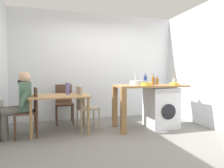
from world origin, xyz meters
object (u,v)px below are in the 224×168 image
at_px(bottle_tall_green, 145,79).
at_px(utensil_crock, 175,81).
at_px(chair_spare_by_wall, 64,101).
at_px(seated_person, 20,101).
at_px(chair_person_seat, 30,109).
at_px(bottle_squat_brown, 153,80).
at_px(colander, 175,84).
at_px(vase, 68,89).
at_px(chair_opposite, 84,105).
at_px(dining_table, 60,100).
at_px(bottle_clear_small, 157,81).
at_px(washing_machine, 161,107).
at_px(mixing_bowl, 146,84).

height_order(bottle_tall_green, utensil_crock, utensil_crock).
bearing_deg(chair_spare_by_wall, seated_person, 46.00).
bearing_deg(chair_person_seat, chair_spare_by_wall, -46.51).
relative_size(chair_person_seat, bottle_squat_brown, 3.82).
bearing_deg(bottle_tall_green, colander, -48.39).
height_order(seated_person, vase, seated_person).
bearing_deg(colander, chair_opposite, 166.81).
distance_m(bottle_squat_brown, vase, 1.84).
height_order(dining_table, bottle_clear_small, bottle_clear_small).
bearing_deg(chair_spare_by_wall, chair_opposite, 115.39).
bearing_deg(bottle_tall_green, bottle_squat_brown, -56.07).
relative_size(chair_spare_by_wall, vase, 3.87).
xyz_separation_m(chair_person_seat, colander, (2.85, -0.30, 0.44)).
bearing_deg(bottle_squat_brown, chair_person_seat, -179.40).
bearing_deg(chair_opposite, seated_person, -89.45).
xyz_separation_m(bottle_squat_brown, utensil_crock, (0.50, -0.06, -0.04)).
xyz_separation_m(bottle_tall_green, utensil_crock, (0.62, -0.22, -0.04)).
bearing_deg(colander, bottle_squat_brown, 134.91).
relative_size(bottle_tall_green, vase, 1.05).
bearing_deg(chair_spare_by_wall, dining_table, 80.91).
bearing_deg(bottle_clear_small, bottle_tall_green, 135.52).
xyz_separation_m(chair_spare_by_wall, washing_machine, (2.02, -0.94, -0.08)).
distance_m(bottle_tall_green, bottle_clear_small, 0.27).
bearing_deg(chair_opposite, bottle_squat_brown, 79.16).
height_order(dining_table, bottle_tall_green, bottle_tall_green).
distance_m(bottle_tall_green, vase, 1.72).
bearing_deg(mixing_bowl, utensil_crock, 17.09).
xyz_separation_m(chair_person_seat, bottle_squat_brown, (2.52, 0.03, 0.52)).
distance_m(bottle_squat_brown, mixing_bowl, 0.44).
height_order(chair_person_seat, mixing_bowl, mixing_bowl).
distance_m(washing_machine, bottle_clear_small, 0.58).
relative_size(colander, vase, 0.86).
relative_size(chair_person_seat, bottle_tall_green, 3.70).
bearing_deg(bottle_tall_green, washing_machine, -47.72).
relative_size(chair_person_seat, utensil_crock, 3.00).
bearing_deg(vase, bottle_squat_brown, -5.03).
height_order(bottle_clear_small, utensil_crock, utensil_crock).
relative_size(chair_spare_by_wall, utensil_crock, 3.00).
distance_m(utensil_crock, colander, 0.33).
height_order(chair_person_seat, colander, colander).
relative_size(bottle_tall_green, mixing_bowl, 1.07).
distance_m(dining_table, chair_person_seat, 0.57).
bearing_deg(washing_machine, seated_person, 178.89).
relative_size(bottle_tall_green, bottle_squat_brown, 1.03).
xyz_separation_m(washing_machine, vase, (-1.96, 0.27, 0.43)).
bearing_deg(mixing_bowl, chair_spare_by_wall, 143.99).
bearing_deg(bottle_clear_small, dining_table, 177.62).
relative_size(dining_table, vase, 4.73).
bearing_deg(bottle_clear_small, bottle_squat_brown, 163.35).
bearing_deg(chair_opposite, washing_machine, 75.74).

